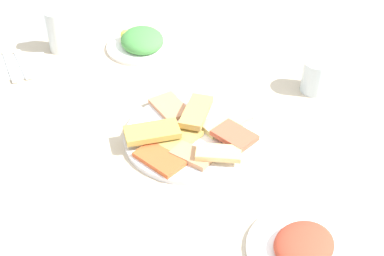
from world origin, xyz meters
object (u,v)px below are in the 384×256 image
(fork, at_px, (23,64))
(spoon, at_px, (10,66))
(dining_table, at_px, (192,163))
(salad_plate_greens, at_px, (143,42))
(soda_can, at_px, (59,31))
(pide_platter, at_px, (191,134))
(drinking_glass, at_px, (317,76))
(salad_plate_rice, at_px, (303,248))
(paper_napkin, at_px, (17,66))

(fork, xyz_separation_m, spoon, (0.00, 0.04, 0.00))
(dining_table, xyz_separation_m, spoon, (0.46, 0.38, 0.08))
(salad_plate_greens, xyz_separation_m, soda_can, (0.07, 0.23, 0.04))
(salad_plate_greens, height_order, soda_can, soda_can)
(fork, bearing_deg, salad_plate_greens, -99.01)
(pide_platter, relative_size, salad_plate_greens, 1.56)
(salad_plate_greens, height_order, drinking_glass, drinking_glass)
(salad_plate_greens, distance_m, fork, 0.35)
(salad_plate_rice, xyz_separation_m, spoon, (0.85, 0.46, -0.01))
(pide_platter, bearing_deg, soda_can, 23.58)
(salad_plate_rice, bearing_deg, paper_napkin, 27.79)
(fork, bearing_deg, salad_plate_rice, -159.88)
(spoon, bearing_deg, dining_table, -145.25)
(salad_plate_rice, height_order, spoon, salad_plate_rice)
(salad_plate_greens, distance_m, salad_plate_rice, 0.84)
(dining_table, relative_size, drinking_glass, 13.65)
(paper_napkin, bearing_deg, fork, -90.00)
(paper_napkin, xyz_separation_m, spoon, (0.00, 0.02, 0.00))
(salad_plate_rice, distance_m, drinking_glass, 0.55)
(salad_plate_rice, bearing_deg, soda_can, 19.06)
(pide_platter, height_order, paper_napkin, pide_platter)
(soda_can, xyz_separation_m, spoon, (-0.06, 0.15, -0.06))
(salad_plate_rice, distance_m, fork, 0.95)
(salad_plate_greens, bearing_deg, fork, 87.70)
(salad_plate_greens, xyz_separation_m, spoon, (0.01, 0.38, -0.01))
(dining_table, xyz_separation_m, soda_can, (0.52, 0.23, 0.14))
(paper_napkin, relative_size, fork, 0.84)
(drinking_glass, bearing_deg, salad_plate_greens, 45.36)
(pide_platter, relative_size, spoon, 1.90)
(drinking_glass, height_order, spoon, drinking_glass)
(salad_plate_greens, distance_m, drinking_glass, 0.52)
(drinking_glass, height_order, fork, drinking_glass)
(salad_plate_greens, relative_size, soda_can, 1.74)
(soda_can, height_order, drinking_glass, soda_can)
(pide_platter, xyz_separation_m, fork, (0.46, 0.34, -0.01))
(paper_napkin, bearing_deg, drinking_glass, -117.24)
(soda_can, bearing_deg, salad_plate_greens, -106.80)
(salad_plate_greens, distance_m, spoon, 0.38)
(dining_table, height_order, salad_plate_greens, salad_plate_greens)
(pide_platter, relative_size, salad_plate_rice, 1.55)
(spoon, bearing_deg, pide_platter, -145.46)
(dining_table, height_order, fork, fork)
(drinking_glass, distance_m, spoon, 0.84)
(salad_plate_greens, distance_m, paper_napkin, 0.37)
(soda_can, xyz_separation_m, paper_napkin, (-0.06, 0.13, -0.06))
(salad_plate_rice, bearing_deg, pide_platter, 12.58)
(dining_table, relative_size, soda_can, 9.76)
(dining_table, distance_m, spoon, 0.60)
(dining_table, relative_size, salad_plate_rice, 5.60)
(soda_can, bearing_deg, salad_plate_rice, -160.94)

